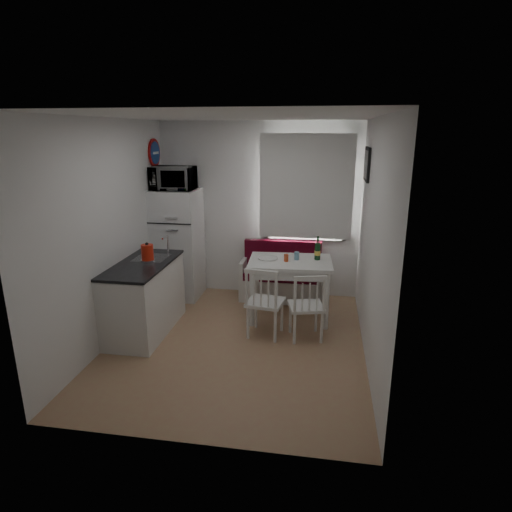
{
  "coord_description": "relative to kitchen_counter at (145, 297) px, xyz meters",
  "views": [
    {
      "loc": [
        0.98,
        -4.54,
        2.45
      ],
      "look_at": [
        0.16,
        0.5,
        0.95
      ],
      "focal_mm": 30.0,
      "sensor_mm": 36.0,
      "label": 1
    }
  ],
  "objects": [
    {
      "name": "curtain",
      "position": [
        1.9,
        1.49,
        1.22
      ],
      "size": [
        1.35,
        0.02,
        1.5
      ],
      "primitive_type": "cube",
      "color": "white",
      "rests_on": "wall_back"
    },
    {
      "name": "wall_back",
      "position": [
        1.2,
        1.59,
        0.84
      ],
      "size": [
        3.0,
        0.02,
        2.6
      ],
      "primitive_type": "cube",
      "color": "white",
      "rests_on": "floor"
    },
    {
      "name": "wall_front",
      "position": [
        1.2,
        -1.91,
        0.84
      ],
      "size": [
        3.0,
        0.02,
        2.6
      ],
      "primitive_type": "cube",
      "color": "white",
      "rests_on": "floor"
    },
    {
      "name": "ceiling",
      "position": [
        1.2,
        -0.16,
        2.14
      ],
      "size": [
        3.0,
        3.5,
        0.02
      ],
      "primitive_type": "cube",
      "color": "white",
      "rests_on": "wall_back"
    },
    {
      "name": "kitchen_counter",
      "position": [
        0.0,
        0.0,
        0.0
      ],
      "size": [
        0.62,
        1.32,
        1.16
      ],
      "color": "white",
      "rests_on": "floor"
    },
    {
      "name": "picture_frame",
      "position": [
        2.67,
        0.94,
        1.59
      ],
      "size": [
        0.04,
        0.52,
        0.42
      ],
      "primitive_type": "cube",
      "color": "black",
      "rests_on": "wall_right"
    },
    {
      "name": "chair_left",
      "position": [
        1.51,
        0.03,
        0.1
      ],
      "size": [
        0.48,
        0.46,
        0.49
      ],
      "rotation": [
        0.0,
        0.0,
        -0.15
      ],
      "color": "white",
      "rests_on": "floor"
    },
    {
      "name": "microwave",
      "position": [
        0.02,
        1.19,
        1.35
      ],
      "size": [
        0.6,
        0.41,
        0.33
      ],
      "primitive_type": "imported",
      "color": "white",
      "rests_on": "fridge"
    },
    {
      "name": "window",
      "position": [
        1.9,
        1.56,
        1.17
      ],
      "size": [
        1.22,
        0.06,
        1.47
      ],
      "primitive_type": "cube",
      "color": "white",
      "rests_on": "wall_back"
    },
    {
      "name": "chair_right",
      "position": [
        2.01,
        0.03,
        0.08
      ],
      "size": [
        0.48,
        0.47,
        0.46
      ],
      "rotation": [
        0.0,
        0.0,
        0.25
      ],
      "color": "white",
      "rests_on": "floor"
    },
    {
      "name": "wall_right",
      "position": [
        2.7,
        -0.16,
        0.84
      ],
      "size": [
        0.02,
        3.5,
        2.6
      ],
      "primitive_type": "cube",
      "color": "white",
      "rests_on": "floor"
    },
    {
      "name": "bench",
      "position": [
        1.58,
        1.35,
        -0.17
      ],
      "size": [
        1.21,
        0.47,
        0.87
      ],
      "color": "white",
      "rests_on": "floor"
    },
    {
      "name": "dining_table",
      "position": [
        1.76,
        0.69,
        0.26
      ],
      "size": [
        1.12,
        0.82,
        0.81
      ],
      "rotation": [
        0.0,
        0.0,
        0.06
      ],
      "color": "white",
      "rests_on": "floor"
    },
    {
      "name": "fridge",
      "position": [
        0.02,
        1.24,
        0.36
      ],
      "size": [
        0.65,
        0.65,
        1.64
      ],
      "primitive_type": "cube",
      "color": "white",
      "rests_on": "floor"
    },
    {
      "name": "drinking_glass_blue",
      "position": [
        1.84,
        0.74,
        0.41
      ],
      "size": [
        0.06,
        0.06,
        0.11
      ],
      "primitive_type": "cylinder",
      "color": "#6FA3BD",
      "rests_on": "dining_table"
    },
    {
      "name": "wall_left",
      "position": [
        -0.3,
        -0.16,
        0.84
      ],
      "size": [
        0.02,
        3.5,
        2.6
      ],
      "primitive_type": "cube",
      "color": "white",
      "rests_on": "floor"
    },
    {
      "name": "drinking_glass_orange",
      "position": [
        1.71,
        0.64,
        0.4
      ],
      "size": [
        0.06,
        0.06,
        0.1
      ],
      "primitive_type": "cylinder",
      "color": "#D44D23",
      "rests_on": "dining_table"
    },
    {
      "name": "wall_sign",
      "position": [
        -0.27,
        1.29,
        1.69
      ],
      "size": [
        0.03,
        0.4,
        0.4
      ],
      "primitive_type": "cylinder",
      "rotation": [
        0.0,
        1.57,
        0.0
      ],
      "color": "navy",
      "rests_on": "wall_left"
    },
    {
      "name": "plate",
      "position": [
        1.46,
        0.71,
        0.37
      ],
      "size": [
        0.27,
        0.27,
        0.02
      ],
      "primitive_type": "cylinder",
      "color": "white",
      "rests_on": "dining_table"
    },
    {
      "name": "kettle",
      "position": [
        0.05,
        0.07,
        0.56
      ],
      "size": [
        0.18,
        0.18,
        0.24
      ],
      "primitive_type": "cylinder",
      "color": "red",
      "rests_on": "kitchen_counter"
    },
    {
      "name": "floor",
      "position": [
        1.2,
        -0.16,
        -0.46
      ],
      "size": [
        3.0,
        3.5,
        0.02
      ],
      "primitive_type": "cube",
      "color": "#AD7A5C",
      "rests_on": "ground"
    },
    {
      "name": "wine_bottle",
      "position": [
        2.11,
        0.79,
        0.51
      ],
      "size": [
        0.08,
        0.08,
        0.32
      ],
      "primitive_type": null,
      "color": "#133D1B",
      "rests_on": "dining_table"
    }
  ]
}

